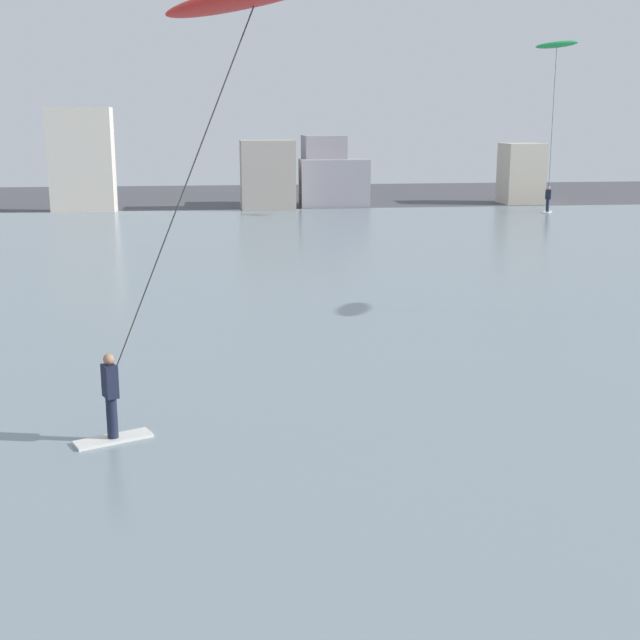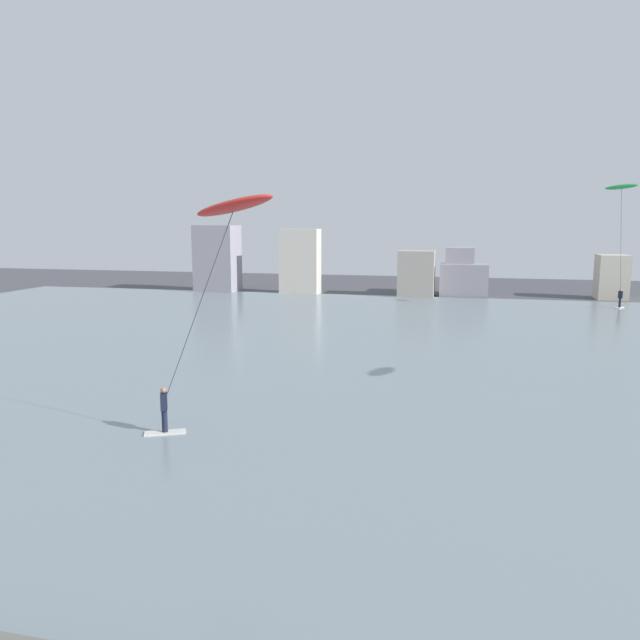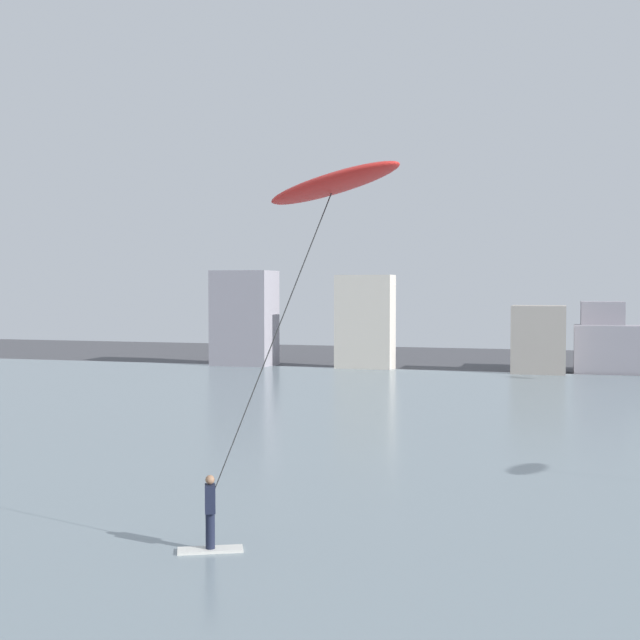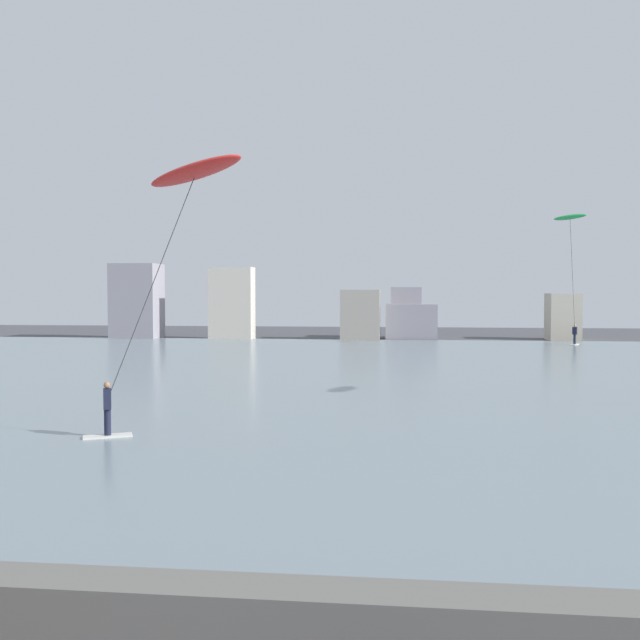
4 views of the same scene
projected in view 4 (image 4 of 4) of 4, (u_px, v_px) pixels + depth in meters
The scene contains 5 objects.
seawall_barrier at pixel (175, 625), 7.87m from camera, with size 60.00×0.70×1.03m, color #66635E.
water_bay at pixel (341, 377), 34.42m from camera, with size 84.00×52.00×0.10m, color gray.
far_shore_buildings at pixel (301, 309), 61.93m from camera, with size 42.73×6.30×6.98m.
kitesurfer_red at pixel (187, 193), 19.31m from camera, with size 5.20×2.43×8.22m.
kitesurfer_green at pixel (571, 237), 51.43m from camera, with size 3.08×4.62×10.25m.
Camera 4 is at (2.51, -3.31, 4.42)m, focal length 37.74 mm.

